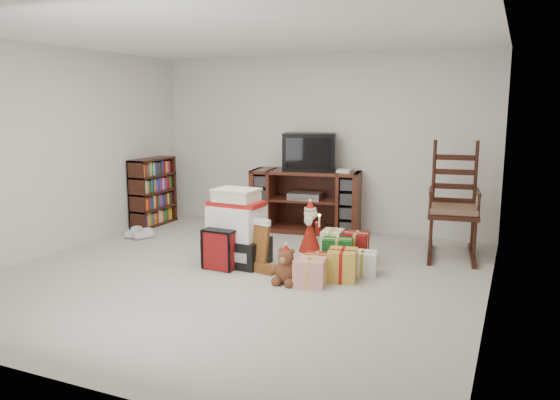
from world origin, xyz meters
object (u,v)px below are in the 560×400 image
object	(u,v)px
santa_figurine	(310,234)
sneaker_pair	(139,235)
bookshelf	(153,193)
red_suitcase	(220,249)
mrs_claus_figurine	(236,227)
teddy_bear	(287,268)
gift_pile	(237,232)
crt_television	(309,152)
gift_cluster	(339,259)
tv_stand	(306,201)
rocking_chair	(454,216)

from	to	relation	value
santa_figurine	sneaker_pair	xyz separation A→B (m)	(-2.44, -0.16, -0.21)
bookshelf	red_suitcase	distance (m)	2.59
red_suitcase	mrs_claus_figurine	xyz separation A→B (m)	(-0.33, 0.99, 0.01)
red_suitcase	santa_figurine	bearing A→B (deg)	55.17
sneaker_pair	teddy_bear	bearing A→B (deg)	-11.67
gift_pile	crt_television	bearing A→B (deg)	88.15
bookshelf	red_suitcase	size ratio (longest dim) A/B	1.92
sneaker_pair	gift_cluster	xyz separation A→B (m)	(2.96, -0.34, 0.09)
tv_stand	sneaker_pair	bearing A→B (deg)	-153.47
mrs_claus_figurine	crt_television	bearing A→B (deg)	63.97
tv_stand	gift_cluster	world-z (taller)	tv_stand
red_suitcase	santa_figurine	distance (m)	1.18
mrs_claus_figurine	crt_television	size ratio (longest dim) A/B	0.76
tv_stand	mrs_claus_figurine	xyz separation A→B (m)	(-0.53, -1.11, -0.20)
mrs_claus_figurine	teddy_bear	bearing A→B (deg)	-43.82
bookshelf	gift_pile	world-z (taller)	bookshelf
santa_figurine	teddy_bear	bearing A→B (deg)	-81.64
bookshelf	santa_figurine	distance (m)	2.83
santa_figurine	bookshelf	bearing A→B (deg)	167.34
red_suitcase	teddy_bear	bearing A→B (deg)	-8.38
mrs_claus_figurine	gift_pile	bearing A→B (deg)	-61.14
gift_pile	santa_figurine	xyz separation A→B (m)	(0.64, 0.68, -0.11)
rocking_chair	red_suitcase	distance (m)	2.82
red_suitcase	tv_stand	bearing A→B (deg)	86.28
bookshelf	gift_pile	xyz separation A→B (m)	(2.12, -1.30, -0.11)
mrs_claus_figurine	gift_cluster	size ratio (longest dim) A/B	0.52
crt_television	teddy_bear	bearing A→B (deg)	-90.99
gift_pile	crt_television	distance (m)	2.03
tv_stand	bookshelf	world-z (taller)	bookshelf
mrs_claus_figurine	gift_cluster	distance (m)	1.65
teddy_bear	santa_figurine	world-z (taller)	santa_figurine
red_suitcase	gift_cluster	bearing A→B (deg)	21.70
red_suitcase	santa_figurine	size ratio (longest dim) A/B	0.79
sneaker_pair	crt_television	size ratio (longest dim) A/B	0.42
bookshelf	gift_cluster	distance (m)	3.48
bookshelf	santa_figurine	world-z (taller)	bookshelf
bookshelf	crt_television	distance (m)	2.45
bookshelf	red_suitcase	xyz separation A→B (m)	(2.05, -1.57, -0.26)
red_suitcase	mrs_claus_figurine	bearing A→B (deg)	110.07
santa_figurine	tv_stand	bearing A→B (deg)	113.49
teddy_bear	sneaker_pair	size ratio (longest dim) A/B	1.06
santa_figurine	gift_cluster	world-z (taller)	santa_figurine
red_suitcase	teddy_bear	distance (m)	0.88
bookshelf	gift_cluster	bearing A→B (deg)	-18.88
santa_figurine	crt_television	distance (m)	1.56
rocking_chair	mrs_claus_figurine	xyz separation A→B (m)	(-2.61, -0.64, -0.25)
gift_pile	gift_cluster	world-z (taller)	gift_pile
gift_pile	rocking_chair	bearing A→B (deg)	34.68
crt_television	mrs_claus_figurine	bearing A→B (deg)	-132.42
bookshelf	crt_television	world-z (taller)	crt_television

